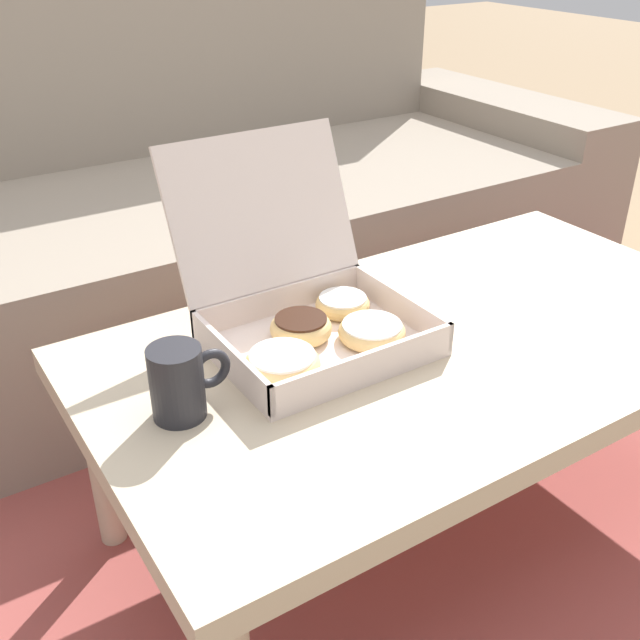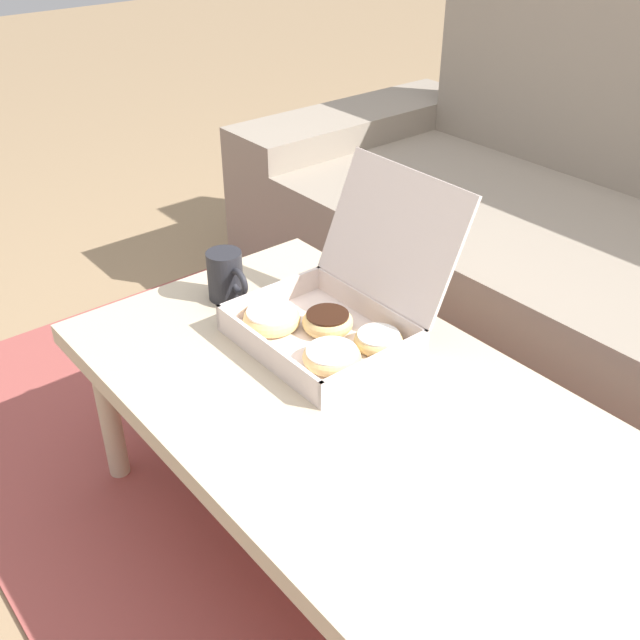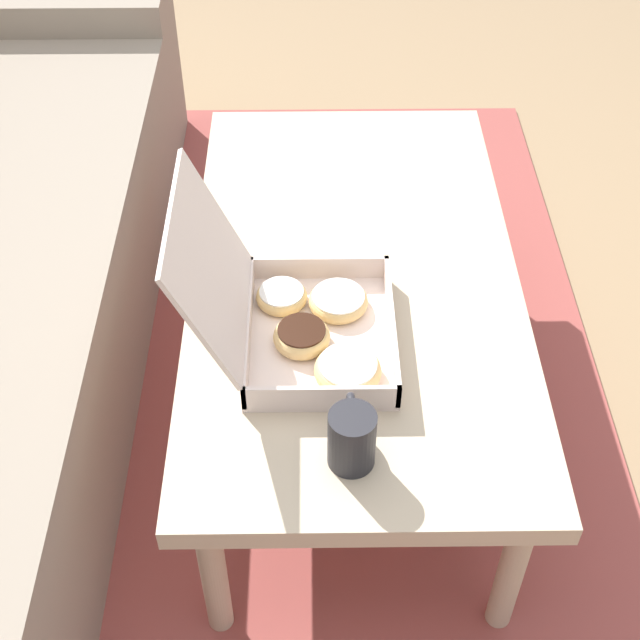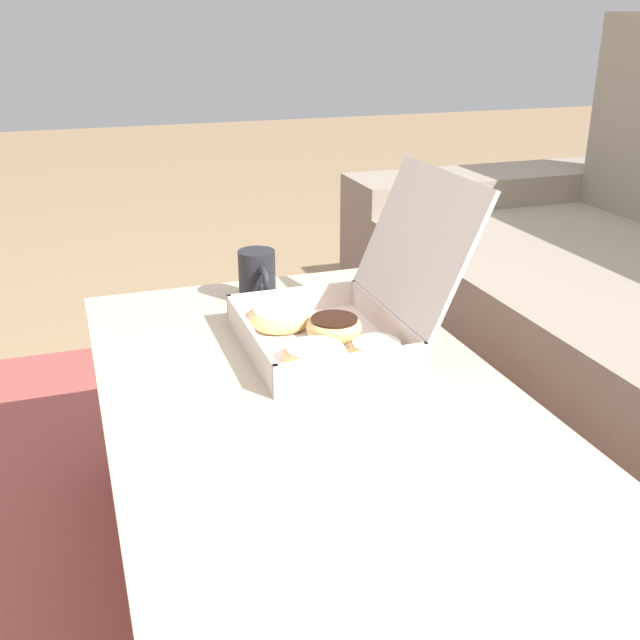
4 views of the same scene
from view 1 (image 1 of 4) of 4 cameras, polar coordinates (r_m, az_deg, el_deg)
The scene contains 6 objects.
ground_plane at distance 1.50m, azimuth 5.01°, elevation -12.36°, with size 12.00×12.00×0.00m, color #937756.
area_rug at distance 1.69m, azimuth -1.16°, elevation -6.58°, with size 2.36×1.92×0.01m, color #994742.
couch at distance 1.98m, azimuth -9.57°, elevation 8.16°, with size 2.24×0.86×0.92m.
coffee_table at distance 1.23m, azimuth 8.64°, elevation -2.68°, with size 1.11×0.61×0.39m.
pastry_box at distance 1.16m, azimuth -0.84°, elevation 0.62°, with size 0.32×0.35×0.29m.
coffee_mug at distance 1.01m, azimuth -10.66°, elevation -4.65°, with size 0.11×0.07×0.10m.
Camera 1 is at (-0.71, -0.87, 0.99)m, focal length 42.00 mm.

